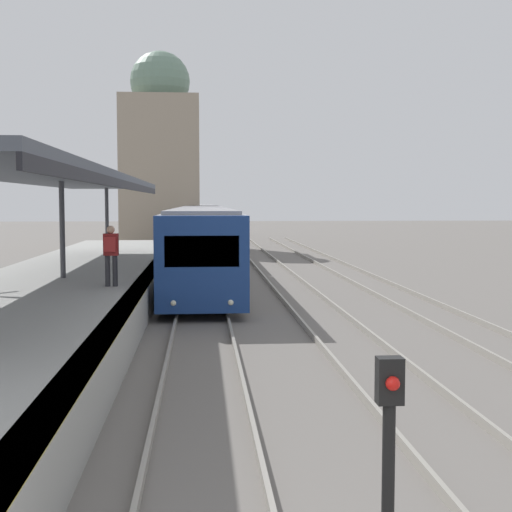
% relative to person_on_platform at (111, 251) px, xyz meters
% --- Properties ---
extents(platform_canopy, '(4.00, 25.74, 3.14)m').
position_rel_person_on_platform_xyz_m(platform_canopy, '(-1.71, 2.43, 2.03)').
color(platform_canopy, '#4C515B').
rests_on(platform_canopy, station_platform).
extents(person_on_platform, '(0.40, 0.40, 1.66)m').
position_rel_person_on_platform_xyz_m(person_on_platform, '(0.00, 0.00, 0.00)').
color(person_on_platform, '#2D2D33').
rests_on(person_on_platform, station_platform).
extents(train_near, '(2.61, 58.16, 3.04)m').
position_rel_person_on_platform_xyz_m(train_near, '(2.48, 28.70, -0.28)').
color(train_near, navy).
rests_on(train_near, ground_plane).
extents(signal_post_near, '(0.20, 0.22, 2.12)m').
position_rel_person_on_platform_xyz_m(signal_post_near, '(3.90, -14.37, -0.68)').
color(signal_post_near, black).
rests_on(signal_post_near, ground_plane).
extents(distant_domed_building, '(5.61, 5.61, 14.16)m').
position_rel_person_on_platform_xyz_m(distant_domed_building, '(-0.47, 33.08, 4.69)').
color(distant_domed_building, gray).
rests_on(distant_domed_building, ground_plane).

